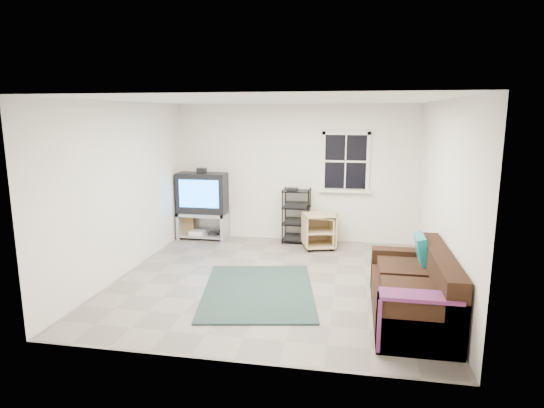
% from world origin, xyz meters
% --- Properties ---
extents(room, '(4.60, 4.62, 4.60)m').
position_xyz_m(room, '(0.95, 2.27, 1.48)').
color(room, gray).
rests_on(room, ground).
extents(tv_unit, '(0.95, 0.48, 1.40)m').
position_xyz_m(tv_unit, '(-1.78, 2.04, 0.77)').
color(tv_unit, '#A1A1A9').
rests_on(tv_unit, ground).
extents(av_rack, '(0.52, 0.38, 1.04)m').
position_xyz_m(av_rack, '(0.06, 2.09, 0.45)').
color(av_rack, black).
rests_on(av_rack, ground).
extents(side_table_left, '(0.68, 0.68, 0.64)m').
position_xyz_m(side_table_left, '(0.50, 1.81, 0.34)').
color(side_table_left, tan).
rests_on(side_table_left, ground).
extents(side_table_right, '(0.58, 0.58, 0.62)m').
position_xyz_m(side_table_right, '(0.56, 1.90, 0.34)').
color(side_table_right, tan).
rests_on(side_table_right, ground).
extents(sofa, '(0.87, 1.97, 0.90)m').
position_xyz_m(sofa, '(1.88, -0.94, 0.32)').
color(sofa, black).
rests_on(sofa, ground).
extents(shag_rug, '(1.84, 2.28, 0.02)m').
position_xyz_m(shag_rug, '(-0.13, -0.48, 0.01)').
color(shag_rug, '#302115').
rests_on(shag_rug, ground).
extents(paper_bag, '(0.33, 0.24, 0.43)m').
position_xyz_m(paper_bag, '(-2.15, 2.11, 0.22)').
color(paper_bag, olive).
rests_on(paper_bag, ground).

